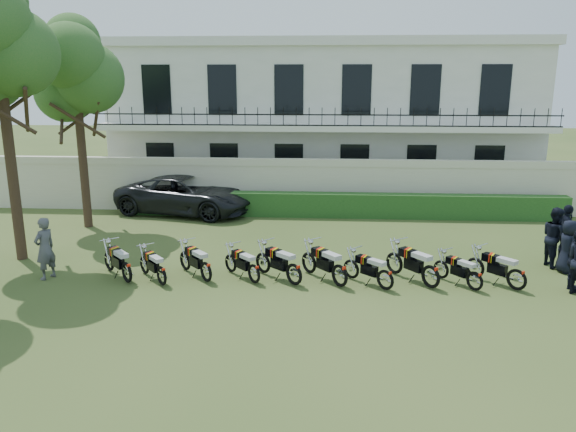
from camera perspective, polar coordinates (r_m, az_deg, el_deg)
name	(u,v)px	position (r m, az deg, el deg)	size (l,w,h in m)	color
ground	(317,276)	(16.56, 3.01, -6.13)	(100.00, 100.00, 0.00)	#34481D
perimeter_wall	(321,185)	(23.98, 3.36, 3.12)	(30.00, 0.35, 2.30)	beige
hedge	(345,205)	(23.35, 5.77, 1.09)	(18.00, 0.60, 1.00)	#163F17
building	(323,115)	(29.57, 3.55, 10.16)	(20.40, 9.60, 7.40)	white
tree_west_near	(76,71)	(22.48, -20.75, 13.64)	(3.40, 3.20, 7.90)	#473323
motorcycle_0	(127,267)	(16.47, -16.08, -5.04)	(1.35, 1.45, 1.03)	black
motorcycle_1	(161,271)	(16.04, -12.74, -5.49)	(1.19, 1.36, 0.94)	black
motorcycle_2	(206,267)	(16.06, -8.34, -5.15)	(1.29, 1.44, 1.00)	black
motorcycle_3	(254,269)	(15.85, -3.48, -5.40)	(1.24, 1.32, 0.94)	black
motorcycle_4	(294,269)	(15.65, 0.62, -5.41)	(1.49, 1.42, 1.07)	black
motorcycle_5	(340,270)	(15.59, 5.28, -5.50)	(1.36, 1.60, 1.10)	black
motorcycle_6	(385,275)	(15.56, 9.87, -5.92)	(1.36, 1.27, 0.97)	black
motorcycle_7	(431,271)	(15.91, 14.33, -5.45)	(1.34, 1.67, 1.11)	black
motorcycle_8	(475,276)	(16.11, 18.48, -5.84)	(1.12, 1.37, 0.92)	black
motorcycle_9	(517,274)	(16.52, 22.26, -5.52)	(1.35, 1.43, 1.02)	black
suv	(186,195)	(24.21, -10.37, 2.14)	(2.67, 5.78, 1.61)	black
inspector	(45,248)	(17.52, -23.46, -3.04)	(0.66, 0.43, 1.82)	#5A5A5F
officer_2	(576,261)	(17.02, 27.21, -4.07)	(1.02, 0.42, 1.73)	black
officer_3	(567,246)	(18.57, 26.52, -2.79)	(0.78, 0.51, 1.60)	black
officer_4	(555,237)	(18.99, 25.50, -1.94)	(0.90, 0.70, 1.85)	black
officer_5	(566,233)	(19.70, 26.37, -1.55)	(1.06, 0.44, 1.81)	black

